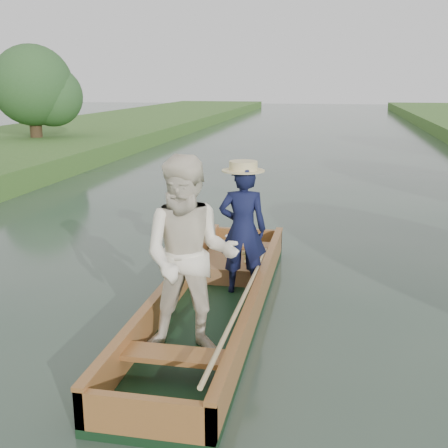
# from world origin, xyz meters

# --- Properties ---
(ground) EXTENTS (120.00, 120.00, 0.00)m
(ground) POSITION_xyz_m (0.00, 0.00, 0.00)
(ground) COLOR #283D30
(ground) RESTS_ON ground
(trees_far) EXTENTS (22.76, 13.21, 4.33)m
(trees_far) POSITION_xyz_m (2.64, 8.27, 2.36)
(trees_far) COLOR #47331E
(trees_far) RESTS_ON ground
(punt) EXTENTS (1.12, 5.00, 2.02)m
(punt) POSITION_xyz_m (0.04, -0.36, 0.71)
(punt) COLOR black
(punt) RESTS_ON ground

